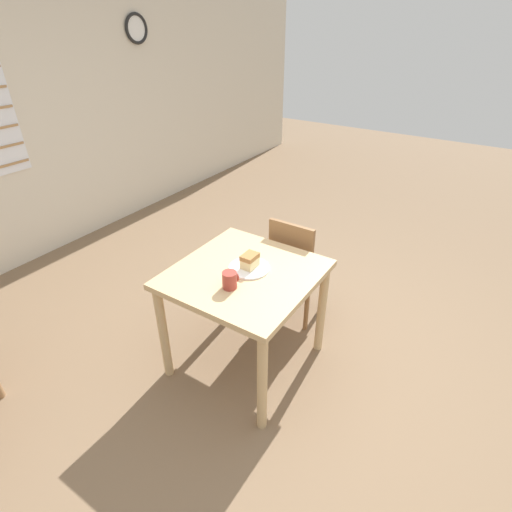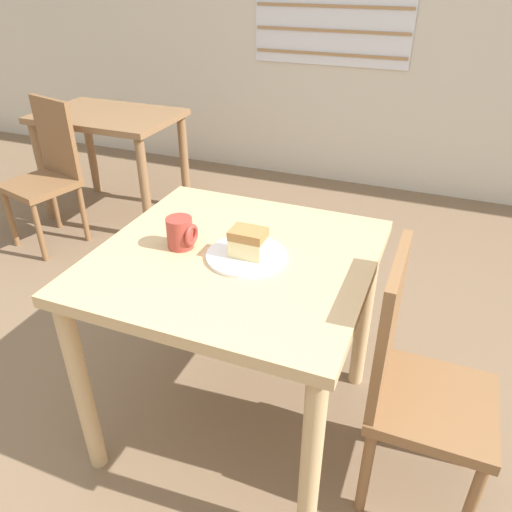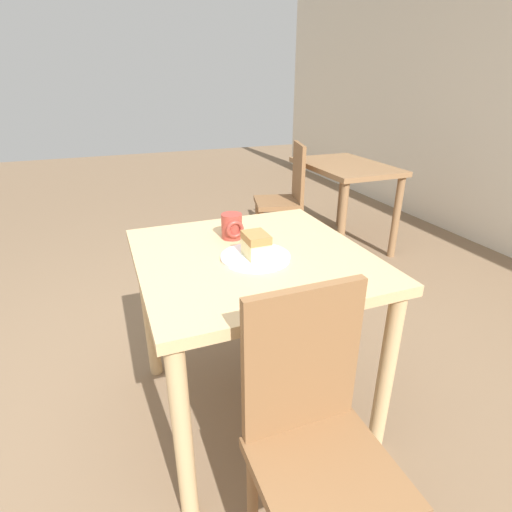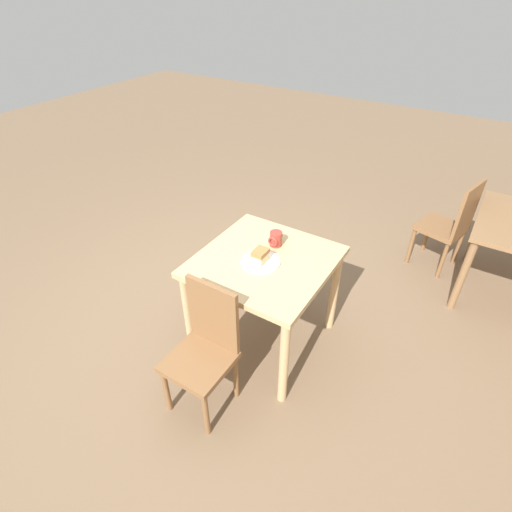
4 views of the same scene
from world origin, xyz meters
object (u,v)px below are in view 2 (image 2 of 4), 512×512
(chair_near_window, at_px, (414,381))
(cake_slice, at_px, (249,242))
(chair_far_corner, at_px, (47,171))
(coffee_mug, at_px, (181,233))
(dining_table_far, at_px, (110,132))
(dining_table_near, at_px, (235,284))
(plate, at_px, (247,256))

(chair_near_window, xyz_separation_m, cake_slice, (-0.57, 0.04, 0.35))
(chair_near_window, relative_size, chair_far_corner, 1.00)
(coffee_mug, bearing_deg, dining_table_far, 133.44)
(chair_near_window, distance_m, coffee_mug, 0.88)
(dining_table_far, relative_size, coffee_mug, 8.67)
(cake_slice, height_order, coffee_mug, coffee_mug)
(cake_slice, bearing_deg, chair_near_window, -4.26)
(dining_table_near, height_order, coffee_mug, coffee_mug)
(chair_near_window, distance_m, cake_slice, 0.67)
(plate, bearing_deg, cake_slice, -3.04)
(chair_far_corner, bearing_deg, dining_table_near, -14.46)
(dining_table_far, xyz_separation_m, chair_far_corner, (-0.13, -0.49, -0.12))
(dining_table_near, relative_size, dining_table_far, 0.97)
(dining_table_far, bearing_deg, dining_table_near, -42.57)
(plate, height_order, coffee_mug, coffee_mug)
(chair_far_corner, bearing_deg, coffee_mug, -17.90)
(dining_table_far, bearing_deg, chair_far_corner, -104.73)
(cake_slice, xyz_separation_m, coffee_mug, (-0.24, -0.02, -0.00))
(dining_table_far, xyz_separation_m, chair_near_window, (2.17, -1.47, -0.12))
(chair_far_corner, relative_size, plate, 3.42)
(dining_table_near, height_order, plate, plate)
(dining_table_near, xyz_separation_m, chair_far_corner, (-1.68, 0.94, -0.18))
(cake_slice, bearing_deg, dining_table_near, 175.34)
(plate, xyz_separation_m, coffee_mug, (-0.23, -0.02, 0.05))
(dining_table_far, distance_m, plate, 2.15)
(dining_table_far, height_order, plate, plate)
(chair_far_corner, relative_size, coffee_mug, 8.50)
(chair_far_corner, height_order, coffee_mug, chair_far_corner)
(dining_table_far, relative_size, chair_far_corner, 1.02)
(coffee_mug, bearing_deg, cake_slice, 4.00)
(chair_near_window, xyz_separation_m, chair_far_corner, (-2.30, 0.99, 0.00))
(chair_near_window, xyz_separation_m, plate, (-0.58, 0.04, 0.30))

